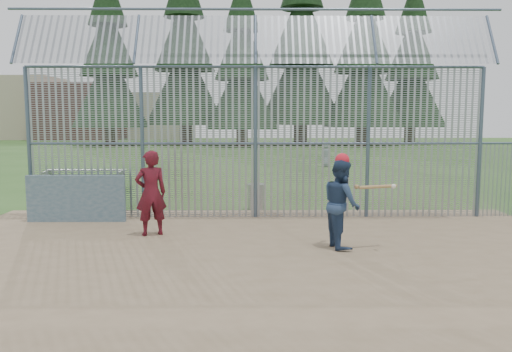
{
  "coord_description": "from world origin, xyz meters",
  "views": [
    {
      "loc": [
        -0.11,
        -9.75,
        2.65
      ],
      "look_at": [
        0.0,
        2.0,
        1.3
      ],
      "focal_mm": 35.0,
      "sensor_mm": 36.0,
      "label": 1
    }
  ],
  "objects_px": {
    "batter": "(341,203)",
    "bleacher": "(84,179)",
    "onlooker": "(151,193)",
    "trash_can": "(257,197)",
    "dugout_wall": "(76,199)"
  },
  "relations": [
    {
      "from": "batter",
      "to": "bleacher",
      "type": "bearing_deg",
      "value": 33.01
    },
    {
      "from": "batter",
      "to": "onlooker",
      "type": "relative_size",
      "value": 0.94
    },
    {
      "from": "trash_can",
      "to": "bleacher",
      "type": "xyz_separation_m",
      "value": [
        -6.44,
        4.17,
        0.03
      ]
    },
    {
      "from": "onlooker",
      "to": "batter",
      "type": "bearing_deg",
      "value": 143.34
    },
    {
      "from": "batter",
      "to": "onlooker",
      "type": "xyz_separation_m",
      "value": [
        -4.11,
        1.11,
        0.06
      ]
    },
    {
      "from": "trash_can",
      "to": "dugout_wall",
      "type": "bearing_deg",
      "value": -158.8
    },
    {
      "from": "trash_can",
      "to": "bleacher",
      "type": "distance_m",
      "value": 7.68
    },
    {
      "from": "dugout_wall",
      "to": "trash_can",
      "type": "height_order",
      "value": "dugout_wall"
    },
    {
      "from": "dugout_wall",
      "to": "bleacher",
      "type": "height_order",
      "value": "dugout_wall"
    },
    {
      "from": "trash_can",
      "to": "bleacher",
      "type": "height_order",
      "value": "trash_can"
    },
    {
      "from": "batter",
      "to": "dugout_wall",
      "type": "bearing_deg",
      "value": 57.18
    },
    {
      "from": "onlooker",
      "to": "bleacher",
      "type": "relative_size",
      "value": 0.64
    },
    {
      "from": "onlooker",
      "to": "bleacher",
      "type": "height_order",
      "value": "onlooker"
    },
    {
      "from": "dugout_wall",
      "to": "bleacher",
      "type": "distance_m",
      "value": 6.24
    },
    {
      "from": "dugout_wall",
      "to": "onlooker",
      "type": "bearing_deg",
      "value": -33.86
    }
  ]
}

